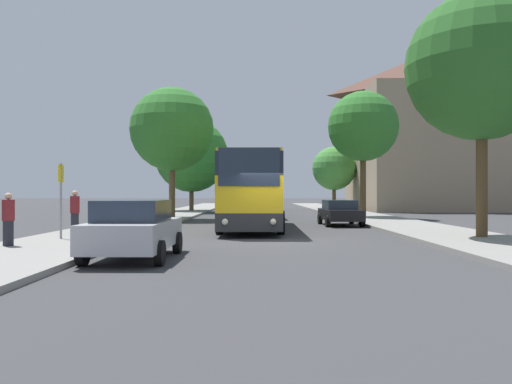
% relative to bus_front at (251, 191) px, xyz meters
% --- Properties ---
extents(ground_plane, '(300.00, 300.00, 0.00)m').
position_rel_bus_front_xyz_m(ground_plane, '(0.86, -5.93, -1.85)').
color(ground_plane, '#38383A').
rests_on(ground_plane, ground).
extents(sidewalk_left, '(4.00, 120.00, 0.15)m').
position_rel_bus_front_xyz_m(sidewalk_left, '(-6.14, -5.93, -1.78)').
color(sidewalk_left, gray).
rests_on(sidewalk_left, ground_plane).
extents(sidewalk_right, '(4.00, 120.00, 0.15)m').
position_rel_bus_front_xyz_m(sidewalk_right, '(7.86, -5.93, -1.78)').
color(sidewalk_right, gray).
rests_on(sidewalk_right, ground_plane).
extents(building_right_background, '(16.31, 15.89, 16.73)m').
position_rel_bus_front_xyz_m(building_right_background, '(19.08, 27.82, 6.51)').
color(building_right_background, gray).
rests_on(building_right_background, ground_plane).
extents(bus_front, '(2.95, 11.28, 3.48)m').
position_rel_bus_front_xyz_m(bus_front, '(0.00, 0.00, 0.00)').
color(bus_front, '#2D2D2D').
rests_on(bus_front, ground_plane).
extents(bus_middle, '(2.79, 10.38, 3.37)m').
position_rel_bus_front_xyz_m(bus_middle, '(0.03, 12.86, -0.05)').
color(bus_middle, silver).
rests_on(bus_middle, ground_plane).
extents(bus_rear, '(2.84, 10.94, 3.39)m').
position_rel_bus_front_xyz_m(bus_rear, '(0.20, 26.60, -0.04)').
color(bus_rear, silver).
rests_on(bus_rear, ground_plane).
extents(parked_car_left_curb, '(2.08, 4.07, 1.55)m').
position_rel_bus_front_xyz_m(parked_car_left_curb, '(-2.99, -11.22, -1.05)').
color(parked_car_left_curb, '#B7B7BC').
rests_on(parked_car_left_curb, ground_plane).
extents(parked_car_right_near, '(2.07, 4.11, 1.36)m').
position_rel_bus_front_xyz_m(parked_car_right_near, '(4.73, 2.47, -1.14)').
color(parked_car_right_near, black).
rests_on(parked_car_right_near, ground_plane).
extents(bus_stop_sign, '(0.08, 0.45, 2.63)m').
position_rel_bus_front_xyz_m(bus_stop_sign, '(-6.59, -6.96, -0.08)').
color(bus_stop_sign, gray).
rests_on(bus_stop_sign, sidewalk_left).
extents(pedestrian_waiting_near, '(0.36, 0.36, 1.69)m').
position_rel_bus_front_xyz_m(pedestrian_waiting_near, '(-6.93, -4.68, -0.85)').
color(pedestrian_waiting_near, '#23232D').
rests_on(pedestrian_waiting_near, sidewalk_left).
extents(pedestrian_waiting_far, '(0.36, 0.36, 1.60)m').
position_rel_bus_front_xyz_m(pedestrian_waiting_far, '(-7.24, -9.33, -0.90)').
color(pedestrian_waiting_far, '#23232D').
rests_on(pedestrian_waiting_far, sidewalk_left).
extents(tree_left_near, '(6.70, 6.70, 8.38)m').
position_rel_bus_front_xyz_m(tree_left_near, '(-5.69, 21.22, 3.32)').
color(tree_left_near, brown).
rests_on(tree_left_near, sidewalk_left).
extents(tree_left_far, '(5.47, 5.47, 8.52)m').
position_rel_bus_front_xyz_m(tree_left_far, '(-5.29, 8.35, 4.06)').
color(tree_left_far, brown).
rests_on(tree_left_far, sidewalk_left).
extents(tree_right_near, '(4.79, 4.79, 8.56)m').
position_rel_bus_front_xyz_m(tree_right_near, '(7.53, 9.71, 4.43)').
color(tree_right_near, '#513D23').
rests_on(tree_right_near, sidewalk_right).
extents(tree_right_mid, '(4.70, 4.70, 6.62)m').
position_rel_bus_front_xyz_m(tree_right_mid, '(8.66, 29.59, 2.55)').
color(tree_right_mid, brown).
rests_on(tree_right_mid, sidewalk_right).
extents(tree_right_far, '(5.44, 5.44, 8.95)m').
position_rel_bus_front_xyz_m(tree_right_far, '(8.44, -6.18, 4.51)').
color(tree_right_far, '#513D23').
rests_on(tree_right_far, sidewalk_right).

